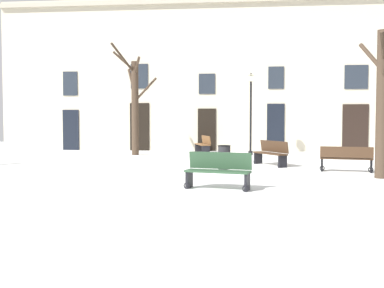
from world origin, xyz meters
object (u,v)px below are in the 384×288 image
Objects in this scene: tree_center at (383,97)px; bench_far_corner at (271,153)px; tree_left_of_center at (135,103)px; streetlamp at (251,105)px; litter_bin at (224,157)px; bench_back_to_back_right at (203,144)px; bench_by_litter_bin at (346,159)px; bench_near_lamp at (218,171)px.

bench_far_corner is (-3.07, 3.51, -1.94)m from tree_center.
bench_far_corner is at bearing -35.66° from tree_left_of_center.
streetlamp is (-3.76, 8.71, 0.01)m from tree_center.
streetlamp is at bearing 81.15° from litter_bin.
bench_far_corner reaches higher than bench_back_to_back_right.
tree_left_of_center reaches higher than bench_far_corner.
bench_far_corner is (1.73, 1.42, 0.07)m from litter_bin.
bench_by_litter_bin reaches higher than litter_bin.
tree_center is at bearing -40.58° from tree_left_of_center.
bench_by_litter_bin is 9.35m from bench_back_to_back_right.
bench_near_lamp is (-0.99, -11.38, -1.97)m from streetlamp.
litter_bin is 0.49× the size of bench_near_lamp.
bench_far_corner is (6.32, -4.53, -2.05)m from tree_left_of_center.
tree_center reaches higher than streetlamp.
streetlamp is (5.62, 0.67, -0.10)m from tree_left_of_center.
tree_left_of_center is 4.04m from bench_back_to_back_right.
streetlamp is 2.26× the size of bench_by_litter_bin.
litter_bin is at bearing -7.50° from bench_back_to_back_right.
streetlamp reaches higher than bench_near_lamp.
tree_left_of_center is at bearing -24.89° from bench_by_litter_bin.
bench_far_corner is 6.49m from bench_back_to_back_right.
streetlamp reaches higher than bench_far_corner.
litter_bin is 0.48× the size of bench_back_to_back_right.
tree_center is at bearing -23.50° from litter_bin.
tree_left_of_center is 8.04m from bench_far_corner.
tree_left_of_center reaches higher than litter_bin.
tree_center reaches higher than litter_bin.
bench_back_to_back_right is at bearing 100.56° from litter_bin.
tree_left_of_center is 11.01m from bench_by_litter_bin.
litter_bin is 4.13m from bench_by_litter_bin.
litter_bin is at bearing 103.69° from bench_near_lamp.
bench_far_corner is at bearing -82.36° from streetlamp.
litter_bin is (4.59, -5.95, -2.11)m from tree_left_of_center.
litter_bin is at bearing -98.85° from streetlamp.
tree_center is at bearing 10.78° from bench_far_corner.
bench_far_corner is at bearing 10.07° from bench_back_to_back_right.
tree_left_of_center reaches higher than bench_by_litter_bin.
bench_near_lamp is at bearing -45.71° from bench_far_corner.
tree_left_of_center reaches higher than tree_center.
bench_far_corner is 1.00× the size of bench_back_to_back_right.
tree_center is 1.14× the size of streetlamp.
streetlamp is 11.59m from bench_near_lamp.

